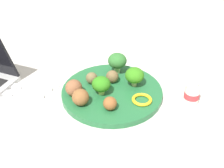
% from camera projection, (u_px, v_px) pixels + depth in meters
% --- Properties ---
extents(ground_plane, '(4.00, 4.00, 0.00)m').
position_uv_depth(ground_plane, '(112.00, 95.00, 0.79)').
color(ground_plane, beige).
extents(plate, '(0.28, 0.28, 0.02)m').
position_uv_depth(plate, '(112.00, 92.00, 0.79)').
color(plate, '#236638').
rests_on(plate, ground_plane).
extents(broccoli_floret_far_rim, '(0.05, 0.05, 0.06)m').
position_uv_depth(broccoli_floret_far_rim, '(135.00, 75.00, 0.78)').
color(broccoli_floret_far_rim, '#A5B876').
rests_on(broccoli_floret_far_rim, plate).
extents(broccoli_floret_mid_right, '(0.06, 0.06, 0.06)m').
position_uv_depth(broccoli_floret_mid_right, '(118.00, 61.00, 0.84)').
color(broccoli_floret_mid_right, '#A9C984').
rests_on(broccoli_floret_mid_right, plate).
extents(broccoli_floret_near_rim, '(0.05, 0.05, 0.05)m').
position_uv_depth(broccoli_floret_near_rim, '(101.00, 84.00, 0.75)').
color(broccoli_floret_near_rim, '#A7CC66').
rests_on(broccoli_floret_near_rim, plate).
extents(meatball_front_right, '(0.04, 0.04, 0.04)m').
position_uv_depth(meatball_front_right, '(110.00, 103.00, 0.71)').
color(meatball_front_right, brown).
rests_on(meatball_front_right, plate).
extents(meatball_back_right, '(0.05, 0.05, 0.05)m').
position_uv_depth(meatball_back_right, '(74.00, 88.00, 0.75)').
color(meatball_back_right, brown).
rests_on(meatball_back_right, plate).
extents(meatball_mid_left, '(0.04, 0.04, 0.04)m').
position_uv_depth(meatball_mid_left, '(80.00, 97.00, 0.72)').
color(meatball_mid_left, brown).
rests_on(meatball_mid_left, plate).
extents(meatball_near_rim, '(0.03, 0.03, 0.03)m').
position_uv_depth(meatball_near_rim, '(92.00, 78.00, 0.80)').
color(meatball_near_rim, brown).
rests_on(meatball_near_rim, plate).
extents(meatball_mid_right, '(0.04, 0.04, 0.04)m').
position_uv_depth(meatball_mid_right, '(112.00, 77.00, 0.81)').
color(meatball_mid_right, brown).
rests_on(meatball_mid_right, plate).
extents(pepper_ring_far_rim, '(0.08, 0.08, 0.01)m').
position_uv_depth(pepper_ring_far_rim, '(142.00, 100.00, 0.74)').
color(pepper_ring_far_rim, yellow).
rests_on(pepper_ring_far_rim, plate).
extents(napkin, '(0.18, 0.13, 0.01)m').
position_uv_depth(napkin, '(26.00, 92.00, 0.80)').
color(napkin, white).
rests_on(napkin, ground_plane).
extents(fork, '(0.12, 0.02, 0.01)m').
position_uv_depth(fork, '(21.00, 94.00, 0.78)').
color(fork, silver).
rests_on(fork, napkin).
extents(knife, '(0.15, 0.02, 0.01)m').
position_uv_depth(knife, '(26.00, 87.00, 0.81)').
color(knife, silver).
rests_on(knife, napkin).
extents(yogurt_bottle, '(0.04, 0.04, 0.07)m').
position_uv_depth(yogurt_bottle, '(192.00, 93.00, 0.75)').
color(yogurt_bottle, white).
rests_on(yogurt_bottle, ground_plane).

